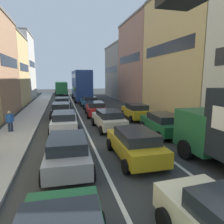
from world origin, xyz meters
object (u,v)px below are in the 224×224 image
at_px(wagon_right_lane_far, 136,111).
at_px(bus_far_queue_secondary, 61,87).
at_px(bus_mid_queue_primary, 81,84).
at_px(sedan_left_lane_third, 64,121).
at_px(coupe_centre_lane_fourth, 96,108).
at_px(sedan_right_lane_behind_truck, 163,123).
at_px(sedan_left_lane_fourth, 61,110).
at_px(pedestrian_near_kerb, 10,121).
at_px(hatchback_centre_lane_third, 108,119).
at_px(wagon_left_lane_second, 68,151).
at_px(sedan_centre_lane_fifth, 89,102).
at_px(sedan_centre_lane_second, 135,143).
at_px(sedan_left_lane_fifth, 62,103).

bearing_deg(wagon_right_lane_far, bus_far_queue_secondary, 14.98).
xyz_separation_m(wagon_right_lane_far, bus_mid_queue_primary, (-3.63, 16.68, 2.03)).
height_order(sedan_left_lane_third, bus_far_queue_secondary, bus_far_queue_secondary).
relative_size(coupe_centre_lane_fourth, sedan_right_lane_behind_truck, 1.00).
bearing_deg(bus_far_queue_secondary, sedan_left_lane_third, 179.36).
bearing_deg(sedan_left_lane_fourth, pedestrian_near_kerb, 147.12).
bearing_deg(bus_far_queue_secondary, bus_mid_queue_primary, -167.95).
height_order(sedan_left_lane_third, wagon_right_lane_far, same).
distance_m(hatchback_centre_lane_third, wagon_right_lane_far, 4.64).
relative_size(hatchback_centre_lane_third, bus_mid_queue_primary, 0.42).
height_order(hatchback_centre_lane_third, wagon_right_lane_far, same).
height_order(wagon_left_lane_second, sedan_centre_lane_fifth, same).
height_order(hatchback_centre_lane_third, sedan_right_lane_behind_truck, same).
height_order(sedan_centre_lane_fifth, sedan_right_lane_behind_truck, same).
xyz_separation_m(sedan_centre_lane_second, sedan_left_lane_fifth, (-3.35, 17.19, 0.00)).
bearing_deg(wagon_right_lane_far, pedestrian_near_kerb, 105.97).
height_order(sedan_left_lane_third, bus_mid_queue_primary, bus_mid_queue_primary).
bearing_deg(sedan_left_lane_third, sedan_centre_lane_second, -149.95).
bearing_deg(pedestrian_near_kerb, hatchback_centre_lane_third, 70.46).
distance_m(sedan_centre_lane_fifth, bus_mid_queue_primary, 8.50).
xyz_separation_m(sedan_centre_lane_fifth, sedan_right_lane_behind_truck, (3.36, -13.90, 0.00)).
bearing_deg(hatchback_centre_lane_third, wagon_left_lane_second, 149.80).
height_order(wagon_left_lane_second, coupe_centre_lane_fourth, same).
distance_m(wagon_left_lane_second, wagon_right_lane_far, 11.52).
distance_m(coupe_centre_lane_fourth, bus_mid_queue_primary, 14.21).
bearing_deg(wagon_right_lane_far, sedan_left_lane_third, 115.53).
distance_m(wagon_left_lane_second, sedan_right_lane_behind_truck, 7.74).
height_order(sedan_centre_lane_second, bus_far_queue_secondary, bus_far_queue_secondary).
xyz_separation_m(coupe_centre_lane_fourth, bus_mid_queue_primary, (-0.10, 14.07, 2.03)).
xyz_separation_m(sedan_right_lane_behind_truck, wagon_right_lane_far, (0.06, 5.46, 0.00)).
bearing_deg(hatchback_centre_lane_third, bus_mid_queue_primary, -1.72).
distance_m(sedan_left_lane_fifth, bus_mid_queue_primary, 9.41).
bearing_deg(coupe_centre_lane_fourth, hatchback_centre_lane_third, -176.75).
distance_m(sedan_centre_lane_second, wagon_left_lane_second, 3.25).
bearing_deg(sedan_left_lane_third, coupe_centre_lane_fourth, -28.72).
distance_m(wagon_right_lane_far, pedestrian_near_kerb, 10.92).
height_order(sedan_centre_lane_fifth, bus_mid_queue_primary, bus_mid_queue_primary).
distance_m(wagon_left_lane_second, coupe_centre_lane_fourth, 12.37).
xyz_separation_m(wagon_left_lane_second, pedestrian_near_kerb, (-3.84, 6.76, 0.15)).
height_order(bus_mid_queue_primary, pedestrian_near_kerb, bus_mid_queue_primary).
bearing_deg(sedan_left_lane_fifth, wagon_right_lane_far, -137.74).
distance_m(sedan_centre_lane_second, pedestrian_near_kerb, 9.65).
distance_m(wagon_right_lane_far, bus_far_queue_secondary, 32.00).
bearing_deg(sedan_left_lane_third, sedan_right_lane_behind_truck, -108.63).
relative_size(wagon_left_lane_second, pedestrian_near_kerb, 2.62).
bearing_deg(wagon_left_lane_second, bus_mid_queue_primary, -5.08).
height_order(sedan_left_lane_fourth, bus_mid_queue_primary, bus_mid_queue_primary).
relative_size(sedan_centre_lane_second, sedan_left_lane_fourth, 0.99).
bearing_deg(sedan_left_lane_third, wagon_right_lane_far, -64.81).
bearing_deg(sedan_right_lane_behind_truck, sedan_left_lane_third, 71.76).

